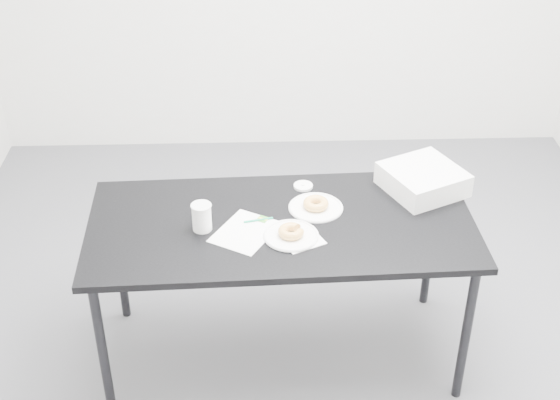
{
  "coord_description": "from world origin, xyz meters",
  "views": [
    {
      "loc": [
        -0.22,
        -3.06,
        2.74
      ],
      "look_at": [
        -0.11,
        0.02,
        0.76
      ],
      "focal_mm": 50.0,
      "sensor_mm": 36.0,
      "label": 1
    }
  ],
  "objects_px": {
    "pen": "(258,220)",
    "donut_near": "(291,231)",
    "table": "(281,233)",
    "coffee_cup": "(202,217)",
    "donut_far": "(316,203)",
    "plate_near": "(291,236)",
    "bakery_box": "(423,179)",
    "scorecard": "(245,232)",
    "plate_far": "(316,208)"
  },
  "relations": [
    {
      "from": "table",
      "to": "bakery_box",
      "type": "height_order",
      "value": "bakery_box"
    },
    {
      "from": "table",
      "to": "coffee_cup",
      "type": "relative_size",
      "value": 13.73
    },
    {
      "from": "table",
      "to": "plate_near",
      "type": "relative_size",
      "value": 7.26
    },
    {
      "from": "pen",
      "to": "coffee_cup",
      "type": "distance_m",
      "value": 0.26
    },
    {
      "from": "scorecard",
      "to": "pen",
      "type": "height_order",
      "value": "pen"
    },
    {
      "from": "pen",
      "to": "bakery_box",
      "type": "distance_m",
      "value": 0.82
    },
    {
      "from": "plate_near",
      "to": "plate_far",
      "type": "distance_m",
      "value": 0.25
    },
    {
      "from": "donut_near",
      "to": "plate_far",
      "type": "distance_m",
      "value": 0.25
    },
    {
      "from": "scorecard",
      "to": "bakery_box",
      "type": "relative_size",
      "value": 0.87
    },
    {
      "from": "scorecard",
      "to": "donut_near",
      "type": "relative_size",
      "value": 2.52
    },
    {
      "from": "donut_near",
      "to": "bakery_box",
      "type": "height_order",
      "value": "bakery_box"
    },
    {
      "from": "donut_far",
      "to": "bakery_box",
      "type": "relative_size",
      "value": 0.35
    },
    {
      "from": "scorecard",
      "to": "donut_far",
      "type": "relative_size",
      "value": 2.44
    },
    {
      "from": "scorecard",
      "to": "donut_near",
      "type": "xyz_separation_m",
      "value": [
        0.2,
        -0.04,
        0.03
      ]
    },
    {
      "from": "pen",
      "to": "bakery_box",
      "type": "relative_size",
      "value": 0.4
    },
    {
      "from": "table",
      "to": "plate_far",
      "type": "bearing_deg",
      "value": 31.28
    },
    {
      "from": "pen",
      "to": "donut_near",
      "type": "xyz_separation_m",
      "value": [
        0.14,
        -0.12,
        0.02
      ]
    },
    {
      "from": "scorecard",
      "to": "donut_near",
      "type": "bearing_deg",
      "value": 18.31
    },
    {
      "from": "plate_near",
      "to": "pen",
      "type": "bearing_deg",
      "value": 138.36
    },
    {
      "from": "plate_near",
      "to": "coffee_cup",
      "type": "bearing_deg",
      "value": 169.39
    },
    {
      "from": "donut_far",
      "to": "coffee_cup",
      "type": "xyz_separation_m",
      "value": [
        -0.51,
        -0.15,
        0.04
      ]
    },
    {
      "from": "bakery_box",
      "to": "pen",
      "type": "bearing_deg",
      "value": 171.42
    },
    {
      "from": "table",
      "to": "plate_near",
      "type": "xyz_separation_m",
      "value": [
        0.04,
        -0.11,
        0.07
      ]
    },
    {
      "from": "coffee_cup",
      "to": "scorecard",
      "type": "bearing_deg",
      "value": -8.93
    },
    {
      "from": "plate_far",
      "to": "donut_near",
      "type": "bearing_deg",
      "value": -119.22
    },
    {
      "from": "scorecard",
      "to": "coffee_cup",
      "type": "height_order",
      "value": "coffee_cup"
    },
    {
      "from": "table",
      "to": "donut_far",
      "type": "xyz_separation_m",
      "value": [
        0.16,
        0.11,
        0.09
      ]
    },
    {
      "from": "scorecard",
      "to": "pen",
      "type": "relative_size",
      "value": 2.15
    },
    {
      "from": "plate_far",
      "to": "pen",
      "type": "bearing_deg",
      "value": -160.02
    },
    {
      "from": "plate_near",
      "to": "bakery_box",
      "type": "distance_m",
      "value": 0.74
    },
    {
      "from": "scorecard",
      "to": "bakery_box",
      "type": "height_order",
      "value": "bakery_box"
    },
    {
      "from": "bakery_box",
      "to": "donut_far",
      "type": "bearing_deg",
      "value": 169.97
    },
    {
      "from": "table",
      "to": "plate_near",
      "type": "bearing_deg",
      "value": -73.78
    },
    {
      "from": "plate_near",
      "to": "coffee_cup",
      "type": "height_order",
      "value": "coffee_cup"
    },
    {
      "from": "table",
      "to": "scorecard",
      "type": "xyz_separation_m",
      "value": [
        -0.16,
        -0.07,
        0.06
      ]
    },
    {
      "from": "donut_near",
      "to": "table",
      "type": "bearing_deg",
      "value": 108.2
    },
    {
      "from": "scorecard",
      "to": "plate_near",
      "type": "relative_size",
      "value": 1.19
    },
    {
      "from": "donut_far",
      "to": "scorecard",
      "type": "bearing_deg",
      "value": -150.99
    },
    {
      "from": "plate_far",
      "to": "bakery_box",
      "type": "height_order",
      "value": "bakery_box"
    },
    {
      "from": "table",
      "to": "plate_near",
      "type": "distance_m",
      "value": 0.14
    },
    {
      "from": "pen",
      "to": "bakery_box",
      "type": "xyz_separation_m",
      "value": [
        0.78,
        0.24,
        0.05
      ]
    },
    {
      "from": "table",
      "to": "donut_far",
      "type": "height_order",
      "value": "donut_far"
    },
    {
      "from": "scorecard",
      "to": "plate_far",
      "type": "distance_m",
      "value": 0.37
    },
    {
      "from": "plate_far",
      "to": "coffee_cup",
      "type": "bearing_deg",
      "value": -163.77
    },
    {
      "from": "table",
      "to": "donut_far",
      "type": "distance_m",
      "value": 0.21
    },
    {
      "from": "pen",
      "to": "plate_near",
      "type": "relative_size",
      "value": 0.55
    },
    {
      "from": "plate_near",
      "to": "donut_near",
      "type": "relative_size",
      "value": 2.13
    },
    {
      "from": "plate_far",
      "to": "coffee_cup",
      "type": "height_order",
      "value": "coffee_cup"
    },
    {
      "from": "pen",
      "to": "donut_far",
      "type": "xyz_separation_m",
      "value": [
        0.26,
        0.1,
        0.02
      ]
    },
    {
      "from": "donut_near",
      "to": "bakery_box",
      "type": "bearing_deg",
      "value": 29.81
    }
  ]
}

